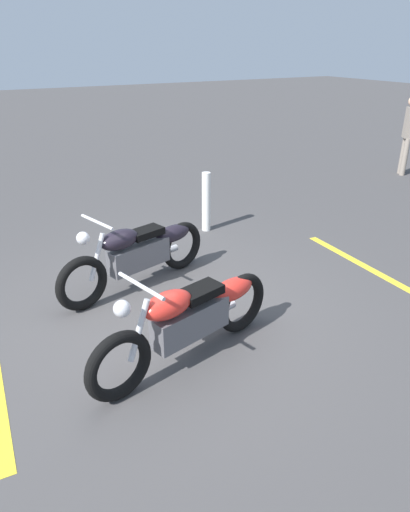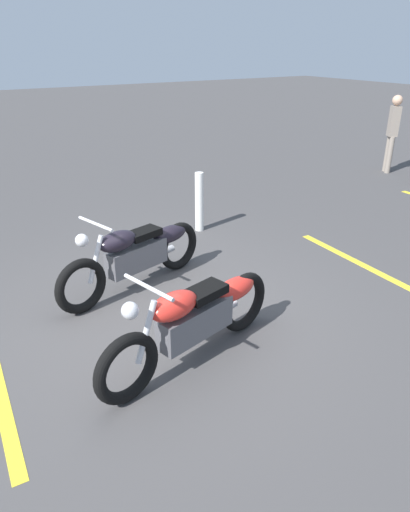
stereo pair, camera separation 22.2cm
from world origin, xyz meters
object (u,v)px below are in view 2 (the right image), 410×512
Objects in this scene: motorcycle_bright_foreground at (196,318)px; bollard_post at (199,202)px; motorcycle_dark_foreground at (137,254)px; bystander_near_row at (393,130)px.

motorcycle_bright_foreground reaches higher than bollard_post.
bystander_near_row reaches higher than motorcycle_dark_foreground.
motorcycle_bright_foreground is at bearing 69.79° from motorcycle_dark_foreground.
bollard_post is (1.82, 2.95, 0.03)m from motorcycle_bright_foreground.
bystander_near_row reaches higher than motorcycle_bright_foreground.
motorcycle_dark_foreground is 1.22× the size of bystander_near_row.
motorcycle_bright_foreground is at bearing -121.63° from bollard_post.
bollard_post is (-5.83, -0.90, -0.50)m from bystander_near_row.
motorcycle_bright_foreground is 8.59m from bystander_near_row.
bystander_near_row is 5.93m from bollard_post.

